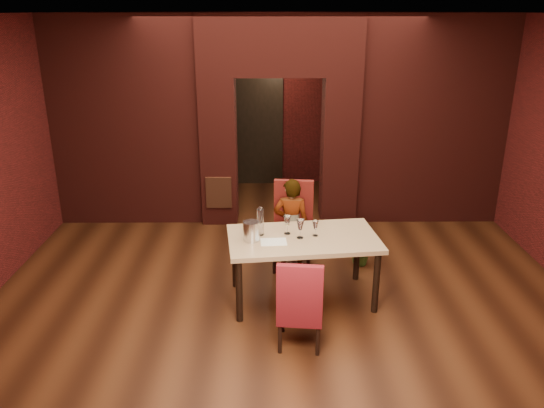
{
  "coord_description": "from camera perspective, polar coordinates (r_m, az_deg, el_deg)",
  "views": [
    {
      "loc": [
        -0.19,
        -6.13,
        3.24
      ],
      "look_at": [
        -0.13,
        0.0,
        0.99
      ],
      "focal_mm": 35.0,
      "sensor_mm": 36.0,
      "label": 1
    }
  ],
  "objects": [
    {
      "name": "floor",
      "position": [
        6.94,
        1.09,
        -7.66
      ],
      "size": [
        8.0,
        8.0,
        0.0
      ],
      "primitive_type": "plane",
      "color": "#402010",
      "rests_on": "ground"
    },
    {
      "name": "wine_glass_b",
      "position": [
        6.0,
        3.05,
        -2.7
      ],
      "size": [
        0.09,
        0.09,
        0.22
      ],
      "primitive_type": null,
      "color": "white",
      "rests_on": "dining_table"
    },
    {
      "name": "water_bottle",
      "position": [
        6.05,
        -1.27,
        -1.87
      ],
      "size": [
        0.08,
        0.08,
        0.34
      ],
      "primitive_type": "cylinder",
      "color": "silver",
      "rests_on": "dining_table"
    },
    {
      "name": "wing_wall_left",
      "position": [
        8.58,
        -15.37,
        8.45
      ],
      "size": [
        2.28,
        0.35,
        3.2
      ],
      "primitive_type": "cube",
      "color": "maroon",
      "rests_on": "ground"
    },
    {
      "name": "wall_front",
      "position": [
        2.7,
        3.71,
        -17.35
      ],
      "size": [
        7.0,
        0.04,
        3.2
      ],
      "primitive_type": "cube",
      "color": "maroon",
      "rests_on": "ground"
    },
    {
      "name": "vent_panel",
      "position": [
        8.32,
        -5.75,
        1.22
      ],
      "size": [
        0.4,
        0.03,
        0.5
      ],
      "primitive_type": "cube",
      "color": "brown",
      "rests_on": "ground"
    },
    {
      "name": "lintel",
      "position": [
        8.15,
        0.84,
        16.74
      ],
      "size": [
        2.45,
        0.55,
        0.9
      ],
      "primitive_type": "cube",
      "color": "maroon",
      "rests_on": "ground"
    },
    {
      "name": "rear_door_frame",
      "position": [
        10.27,
        -1.71,
        7.87
      ],
      "size": [
        1.02,
        0.04,
        2.22
      ],
      "primitive_type": "cube",
      "color": "black",
      "rests_on": "ground"
    },
    {
      "name": "wine_glass_c",
      "position": [
        6.08,
        4.68,
        -2.62
      ],
      "size": [
        0.07,
        0.07,
        0.18
      ],
      "primitive_type": null,
      "color": "white",
      "rests_on": "dining_table"
    },
    {
      "name": "chair_far",
      "position": [
        6.93,
        2.22,
        -2.48
      ],
      "size": [
        0.57,
        0.57,
        1.14
      ],
      "primitive_type": "cube",
      "rotation": [
        0.0,
        0.0,
        -0.1
      ],
      "color": "maroon",
      "rests_on": "ground"
    },
    {
      "name": "wall_back",
      "position": [
        10.27,
        0.55,
        11.0
      ],
      "size": [
        7.0,
        0.04,
        3.2
      ],
      "primitive_type": "cube",
      "color": "maroon",
      "rests_on": "ground"
    },
    {
      "name": "wine_bucket",
      "position": [
        5.93,
        -2.24,
        -2.94
      ],
      "size": [
        0.18,
        0.18,
        0.23
      ],
      "primitive_type": "cylinder",
      "color": "silver",
      "rests_on": "dining_table"
    },
    {
      "name": "ceiling",
      "position": [
        6.13,
        1.3,
        19.81
      ],
      "size": [
        7.0,
        8.0,
        0.04
      ],
      "primitive_type": "cube",
      "color": "silver",
      "rests_on": "ground"
    },
    {
      "name": "wine_glass_a",
      "position": [
        6.11,
        1.66,
        -2.27
      ],
      "size": [
        0.09,
        0.09,
        0.22
      ],
      "primitive_type": null,
      "color": "silver",
      "rests_on": "dining_table"
    },
    {
      "name": "dining_table",
      "position": [
        6.25,
        3.3,
        -6.9
      ],
      "size": [
        1.8,
        1.15,
        0.8
      ],
      "primitive_type": "cube",
      "rotation": [
        0.0,
        0.0,
        0.11
      ],
      "color": "tan",
      "rests_on": "ground"
    },
    {
      "name": "wing_wall_right",
      "position": [
        8.68,
        16.77,
        8.45
      ],
      "size": [
        2.28,
        0.35,
        3.2
      ],
      "primitive_type": "cube",
      "color": "maroon",
      "rests_on": "ground"
    },
    {
      "name": "rear_door",
      "position": [
        10.31,
        -1.7,
        7.92
      ],
      "size": [
        0.9,
        0.08,
        2.1
      ],
      "primitive_type": "cube",
      "color": "black",
      "rests_on": "ground"
    },
    {
      "name": "person_seated",
      "position": [
        6.84,
        2.08,
        -2.29
      ],
      "size": [
        0.48,
        0.34,
        1.26
      ],
      "primitive_type": "imported",
      "rotation": [
        0.0,
        0.0,
        3.06
      ],
      "color": "silver",
      "rests_on": "ground"
    },
    {
      "name": "pillar_left",
      "position": [
        8.43,
        -5.72,
        5.74
      ],
      "size": [
        0.55,
        0.55,
        2.3
      ],
      "primitive_type": "cube",
      "color": "maroon",
      "rests_on": "ground"
    },
    {
      "name": "tasting_sheet",
      "position": [
        5.93,
        0.17,
        -4.09
      ],
      "size": [
        0.3,
        0.23,
        0.0
      ],
      "primitive_type": "cube",
      "rotation": [
        0.0,
        0.0,
        0.06
      ],
      "color": "white",
      "rests_on": "dining_table"
    },
    {
      "name": "potted_plant",
      "position": [
        7.25,
        9.52,
        -4.81
      ],
      "size": [
        0.5,
        0.5,
        0.42
      ],
      "primitive_type": "imported",
      "rotation": [
        0.0,
        0.0,
        0.78
      ],
      "color": "#386F28",
      "rests_on": "ground"
    },
    {
      "name": "chair_near",
      "position": [
        5.41,
        3.06,
        -10.39
      ],
      "size": [
        0.49,
        0.49,
        0.98
      ],
      "primitive_type": "cube",
      "rotation": [
        0.0,
        0.0,
        3.03
      ],
      "color": "maroon",
      "rests_on": "ground"
    },
    {
      "name": "pillar_right",
      "position": [
        8.47,
        7.25,
        5.75
      ],
      "size": [
        0.55,
        0.55,
        2.3
      ],
      "primitive_type": "cube",
      "color": "maroon",
      "rests_on": "ground"
    }
  ]
}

